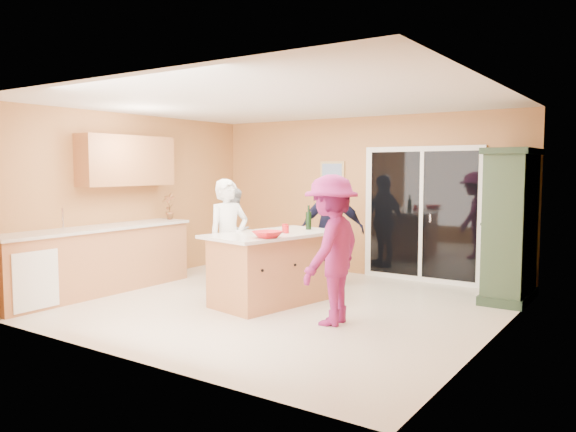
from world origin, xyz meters
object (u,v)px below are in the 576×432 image
Objects in this scene: kitchen_island at (273,270)px; woman_grey at (234,237)px; woman_white at (228,239)px; woman_magenta at (331,250)px; green_hutch at (511,227)px; woman_navy at (332,230)px.

woman_grey is at bearing 164.72° from kitchen_island.
woman_white is 0.96× the size of woman_magenta.
green_hutch is 1.25× the size of woman_white.
kitchen_island is at bearing -57.48° from woman_white.
green_hutch reaches higher than woman_navy.
woman_navy reaches higher than kitchen_island.
green_hutch is 1.19× the size of woman_magenta.
green_hutch is 3.75m from woman_white.
woman_navy is (0.68, 1.61, 0.01)m from woman_white.
woman_grey is at bearing -118.25° from woman_magenta.
woman_navy reaches higher than woman_white.
woman_white reaches higher than kitchen_island.
woman_navy is at bearing -48.77° from woman_grey.
woman_navy is at bearing -155.21° from woman_magenta.
woman_grey is at bearing -160.06° from green_hutch.
woman_grey is 2.42m from woman_magenta.
woman_magenta is (-1.42, -2.29, -0.14)m from green_hutch.
woman_grey is (-3.64, -1.32, -0.24)m from green_hutch.
woman_magenta is (1.07, -1.89, 0.02)m from woman_navy.
green_hutch is 1.36× the size of woman_grey.
green_hutch reaches higher than woman_grey.
woman_magenta is (2.22, -0.97, 0.11)m from woman_grey.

